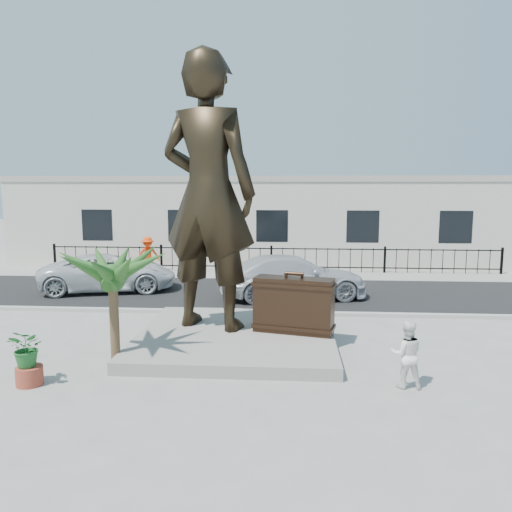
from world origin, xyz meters
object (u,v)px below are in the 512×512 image
Objects in this scene: suitcase at (294,305)px; tourist at (407,354)px; statue at (208,193)px; car_white at (109,272)px.

suitcase is 3.70m from tourist.
tourist is at bearing -36.82° from suitcase.
tourist is (2.34, -2.85, -0.32)m from suitcase.
statue is 3.53× the size of suitcase.
suitcase is at bearing -144.26° from car_white.
statue is at bearing -32.64° from tourist.
statue reaches higher than car_white.
tourist is (4.68, -3.24, -3.28)m from statue.
tourist is 0.27× the size of car_white.
statue is 5.16× the size of tourist.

